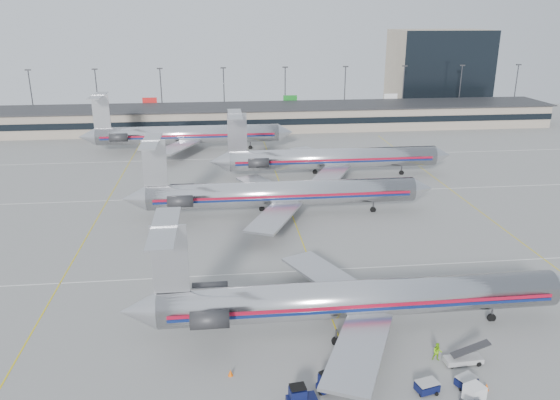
{
  "coord_description": "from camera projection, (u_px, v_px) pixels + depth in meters",
  "views": [
    {
      "loc": [
        -10.89,
        -49.66,
        29.82
      ],
      "look_at": [
        -2.53,
        23.93,
        4.5
      ],
      "focal_mm": 35.0,
      "sensor_mm": 36.0,
      "label": 1
    }
  ],
  "objects": [
    {
      "name": "cart_inner",
      "position": [
        466.0,
        381.0,
        45.89
      ],
      "size": [
        2.02,
        1.75,
        0.96
      ],
      "rotation": [
        0.0,
        0.0,
        0.42
      ],
      "color": "#0A0F38",
      "rests_on": "ground"
    },
    {
      "name": "tug_center",
      "position": [
        329.0,
        382.0,
        45.31
      ],
      "size": [
        2.45,
        1.91,
        1.78
      ],
      "rotation": [
        0.0,
        0.0,
        0.43
      ],
      "color": "#0A0F38",
      "rests_on": "ground"
    },
    {
      "name": "jet_back_row",
      "position": [
        184.0,
        134.0,
        124.1
      ],
      "size": [
        48.32,
        29.72,
        13.21
      ],
      "color": "silver",
      "rests_on": "ground"
    },
    {
      "name": "tug_left",
      "position": [
        300.0,
        397.0,
        43.44
      ],
      "size": [
        2.51,
        1.47,
        1.94
      ],
      "rotation": [
        0.0,
        0.0,
        0.12
      ],
      "color": "#0A0F38",
      "rests_on": "ground"
    },
    {
      "name": "jet_second_row",
      "position": [
        276.0,
        193.0,
        83.85
      ],
      "size": [
        48.22,
        28.39,
        12.62
      ],
      "color": "silver",
      "rests_on": "ground"
    },
    {
      "name": "distant_building",
      "position": [
        438.0,
        69.0,
        180.42
      ],
      "size": [
        30.0,
        20.0,
        25.0
      ],
      "primitive_type": "cube",
      "color": "tan",
      "rests_on": "ground"
    },
    {
      "name": "ramp_worker_far",
      "position": [
        437.0,
        352.0,
        49.27
      ],
      "size": [
        1.0,
        0.88,
        1.73
      ],
      "primitive_type": "imported",
      "rotation": [
        0.0,
        0.0,
        -0.31
      ],
      "color": "#77C512",
      "rests_on": "ground"
    },
    {
      "name": "jet_foreground",
      "position": [
        352.0,
        298.0,
        53.24
      ],
      "size": [
        46.01,
        27.09,
        12.04
      ],
      "color": "silver",
      "rests_on": "ground"
    },
    {
      "name": "terminal",
      "position": [
        259.0,
        117.0,
        148.59
      ],
      "size": [
        162.0,
        17.0,
        6.25
      ],
      "color": "gray",
      "rests_on": "ground"
    },
    {
      "name": "cone_left",
      "position": [
        230.0,
        373.0,
        47.33
      ],
      "size": [
        0.54,
        0.54,
        0.61
      ],
      "primitive_type": "cone",
      "rotation": [
        0.0,
        0.0,
        -0.25
      ],
      "color": "#EE5907",
      "rests_on": "ground"
    },
    {
      "name": "uld_container",
      "position": [
        474.0,
        395.0,
        43.69
      ],
      "size": [
        2.03,
        1.86,
        1.76
      ],
      "rotation": [
        0.0,
        0.0,
        0.33
      ],
      "color": "#2D2D30",
      "rests_on": "ground"
    },
    {
      "name": "ground",
      "position": [
        329.0,
        312.0,
        57.5
      ],
      "size": [
        260.0,
        260.0,
        0.0
      ],
      "primitive_type": "plane",
      "color": "gray",
      "rests_on": "ground"
    },
    {
      "name": "cone_right",
      "position": [
        487.0,
        387.0,
        45.54
      ],
      "size": [
        0.47,
        0.47,
        0.61
      ],
      "primitive_type": "cone",
      "rotation": [
        0.0,
        0.0,
        -0.04
      ],
      "color": "#EE5907",
      "rests_on": "ground"
    },
    {
      "name": "cart_outer",
      "position": [
        427.0,
        387.0,
        45.18
      ],
      "size": [
        2.04,
        1.63,
        1.02
      ],
      "rotation": [
        0.0,
        0.0,
        0.24
      ],
      "color": "#0A0F38",
      "rests_on": "ground"
    },
    {
      "name": "belt_loader",
      "position": [
        464.0,
        358.0,
        48.87
      ],
      "size": [
        4.04,
        1.38,
        2.13
      ],
      "rotation": [
        0.0,
        0.0,
        0.04
      ],
      "color": "#9E9E9E",
      "rests_on": "ground"
    },
    {
      "name": "ramp_worker_near",
      "position": [
        373.0,
        356.0,
        48.6
      ],
      "size": [
        0.73,
        0.58,
        1.77
      ],
      "primitive_type": "imported",
      "rotation": [
        0.0,
        0.0,
        0.27
      ],
      "color": "#85CA13",
      "rests_on": "ground"
    },
    {
      "name": "jet_third_row",
      "position": [
        329.0,
        158.0,
        104.04
      ],
      "size": [
        46.85,
        28.82,
        12.81
      ],
      "color": "silver",
      "rests_on": "ground"
    },
    {
      "name": "light_mast_row",
      "position": [
        255.0,
        90.0,
        160.02
      ],
      "size": [
        163.6,
        0.4,
        15.28
      ],
      "color": "#38383D",
      "rests_on": "ground"
    },
    {
      "name": "apron_markings",
      "position": [
        313.0,
        270.0,
        66.9
      ],
      "size": [
        160.0,
        0.15,
        0.02
      ],
      "primitive_type": "cube",
      "color": "silver",
      "rests_on": "ground"
    }
  ]
}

